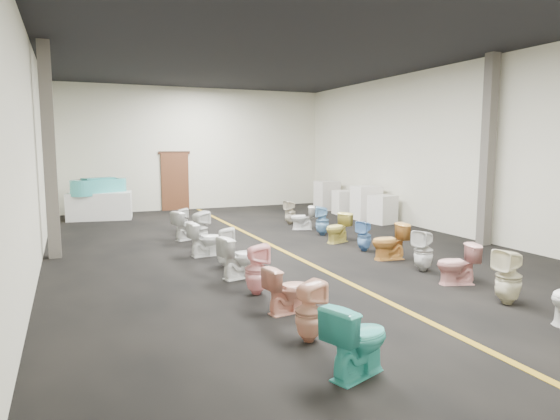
# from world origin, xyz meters

# --- Properties ---
(floor) EXTENTS (16.00, 16.00, 0.00)m
(floor) POSITION_xyz_m (0.00, 0.00, 0.00)
(floor) COLOR black
(floor) RESTS_ON ground
(ceiling) EXTENTS (16.00, 16.00, 0.00)m
(ceiling) POSITION_xyz_m (0.00, 0.00, 4.50)
(ceiling) COLOR black
(ceiling) RESTS_ON ground
(wall_back) EXTENTS (10.00, 0.00, 10.00)m
(wall_back) POSITION_xyz_m (0.00, 8.00, 2.25)
(wall_back) COLOR beige
(wall_back) RESTS_ON ground
(wall_left) EXTENTS (0.00, 16.00, 16.00)m
(wall_left) POSITION_xyz_m (-5.00, 0.00, 2.25)
(wall_left) COLOR beige
(wall_left) RESTS_ON ground
(wall_right) EXTENTS (0.00, 16.00, 16.00)m
(wall_right) POSITION_xyz_m (5.00, 0.00, 2.25)
(wall_right) COLOR beige
(wall_right) RESTS_ON ground
(aisle_stripe) EXTENTS (0.12, 15.60, 0.01)m
(aisle_stripe) POSITION_xyz_m (0.00, 0.00, 0.00)
(aisle_stripe) COLOR olive
(aisle_stripe) RESTS_ON floor
(back_door) EXTENTS (1.00, 0.10, 2.10)m
(back_door) POSITION_xyz_m (-0.80, 7.94, 1.05)
(back_door) COLOR #562D19
(back_door) RESTS_ON floor
(door_frame) EXTENTS (1.15, 0.08, 0.10)m
(door_frame) POSITION_xyz_m (-0.80, 7.95, 2.12)
(door_frame) COLOR #331C11
(door_frame) RESTS_ON back_door
(column_left) EXTENTS (0.25, 0.25, 4.50)m
(column_left) POSITION_xyz_m (-4.75, 1.00, 2.25)
(column_left) COLOR #59544C
(column_left) RESTS_ON floor
(column_right) EXTENTS (0.25, 0.25, 4.50)m
(column_right) POSITION_xyz_m (4.75, -1.50, 2.25)
(column_right) COLOR #59544C
(column_right) RESTS_ON floor
(display_table) EXTENTS (2.09, 1.27, 0.87)m
(display_table) POSITION_xyz_m (-3.52, 6.55, 0.44)
(display_table) COLOR white
(display_table) RESTS_ON floor
(bathtub) EXTENTS (1.75, 1.15, 0.55)m
(bathtub) POSITION_xyz_m (-3.52, 6.55, 1.07)
(bathtub) COLOR #3CADAB
(bathtub) RESTS_ON display_table
(appliance_crate_a) EXTENTS (0.79, 0.79, 0.86)m
(appliance_crate_a) POSITION_xyz_m (4.40, 2.22, 0.43)
(appliance_crate_a) COLOR silver
(appliance_crate_a) RESTS_ON floor
(appliance_crate_b) EXTENTS (0.85, 0.85, 1.08)m
(appliance_crate_b) POSITION_xyz_m (4.40, 3.14, 0.54)
(appliance_crate_b) COLOR white
(appliance_crate_b) RESTS_ON floor
(appliance_crate_c) EXTENTS (0.82, 0.82, 0.82)m
(appliance_crate_c) POSITION_xyz_m (4.40, 4.48, 0.41)
(appliance_crate_c) COLOR white
(appliance_crate_c) RESTS_ON floor
(appliance_crate_d) EXTENTS (0.75, 0.75, 1.07)m
(appliance_crate_d) POSITION_xyz_m (4.40, 5.80, 0.53)
(appliance_crate_d) COLOR silver
(appliance_crate_d) RESTS_ON floor
(toilet_left_0) EXTENTS (0.88, 0.68, 0.79)m
(toilet_left_0) POSITION_xyz_m (-1.74, -6.26, 0.39)
(toilet_left_0) COLOR #39B4A9
(toilet_left_0) RESTS_ON floor
(toilet_left_1) EXTENTS (0.42, 0.41, 0.75)m
(toilet_left_1) POSITION_xyz_m (-1.80, -5.25, 0.38)
(toilet_left_1) COLOR #E5A88A
(toilet_left_1) RESTS_ON floor
(toilet_left_2) EXTENTS (0.72, 0.49, 0.68)m
(toilet_left_2) POSITION_xyz_m (-1.61, -4.18, 0.34)
(toilet_left_2) COLOR #E89E86
(toilet_left_2) RESTS_ON floor
(toilet_left_3) EXTENTS (0.42, 0.41, 0.82)m
(toilet_left_3) POSITION_xyz_m (-1.71, -3.18, 0.41)
(toilet_left_3) COLOR #F8AFB0
(toilet_left_3) RESTS_ON floor
(toilet_left_4) EXTENTS (0.83, 0.59, 0.77)m
(toilet_left_4) POSITION_xyz_m (-1.64, -2.11, 0.38)
(toilet_left_4) COLOR white
(toilet_left_4) RESTS_ON floor
(toilet_left_5) EXTENTS (0.42, 0.42, 0.78)m
(toilet_left_5) POSITION_xyz_m (-1.62, -1.17, 0.39)
(toilet_left_5) COLOR white
(toilet_left_5) RESTS_ON floor
(toilet_left_6) EXTENTS (0.78, 0.51, 0.74)m
(toilet_left_6) POSITION_xyz_m (-1.75, -0.11, 0.37)
(toilet_left_6) COLOR white
(toilet_left_6) RESTS_ON floor
(toilet_left_7) EXTENTS (0.49, 0.49, 0.85)m
(toilet_left_7) POSITION_xyz_m (-1.61, 0.92, 0.42)
(toilet_left_7) COLOR silver
(toilet_left_7) RESTS_ON floor
(toilet_left_8) EXTENTS (0.83, 0.67, 0.74)m
(toilet_left_8) POSITION_xyz_m (-1.70, 1.92, 0.37)
(toilet_left_8) COLOR white
(toilet_left_8) RESTS_ON floor
(toilet_left_9) EXTENTS (0.32, 0.32, 0.68)m
(toilet_left_9) POSITION_xyz_m (-1.61, 2.94, 0.34)
(toilet_left_9) COLOR white
(toilet_left_9) RESTS_ON floor
(toilet_right_2) EXTENTS (0.40, 0.39, 0.85)m
(toilet_right_2) POSITION_xyz_m (1.61, -5.12, 0.42)
(toilet_right_2) COLOR beige
(toilet_right_2) RESTS_ON floor
(toilet_right_3) EXTENTS (0.78, 0.58, 0.71)m
(toilet_right_3) POSITION_xyz_m (1.67, -3.98, 0.35)
(toilet_right_3) COLOR pink
(toilet_right_3) RESTS_ON floor
(toilet_right_4) EXTENTS (0.46, 0.46, 0.80)m
(toilet_right_4) POSITION_xyz_m (1.72, -3.02, 0.40)
(toilet_right_4) COLOR silver
(toilet_right_4) RESTS_ON floor
(toilet_right_5) EXTENTS (0.80, 0.53, 0.76)m
(toilet_right_5) POSITION_xyz_m (1.71, -1.94, 0.38)
(toilet_right_5) COLOR #CE8A3A
(toilet_right_5) RESTS_ON floor
(toilet_right_6) EXTENTS (0.42, 0.42, 0.70)m
(toilet_right_6) POSITION_xyz_m (1.68, -1.02, 0.35)
(toilet_right_6) COLOR #6298D3
(toilet_right_6) RESTS_ON floor
(toilet_right_7) EXTENTS (0.80, 0.62, 0.72)m
(toilet_right_7) POSITION_xyz_m (1.63, 0.10, 0.36)
(toilet_right_7) COLOR #D8C757
(toilet_right_7) RESTS_ON floor
(toilet_right_8) EXTENTS (0.47, 0.47, 0.79)m
(toilet_right_8) POSITION_xyz_m (1.75, 1.14, 0.39)
(toilet_right_8) COLOR #6FA2CD
(toilet_right_8) RESTS_ON floor
(toilet_right_9) EXTENTS (0.76, 0.60, 0.68)m
(toilet_right_9) POSITION_xyz_m (1.65, 2.17, 0.34)
(toilet_right_9) COLOR white
(toilet_right_9) RESTS_ON floor
(toilet_right_10) EXTENTS (0.36, 0.36, 0.72)m
(toilet_right_10) POSITION_xyz_m (1.73, 3.17, 0.36)
(toilet_right_10) COLOR beige
(toilet_right_10) RESTS_ON floor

